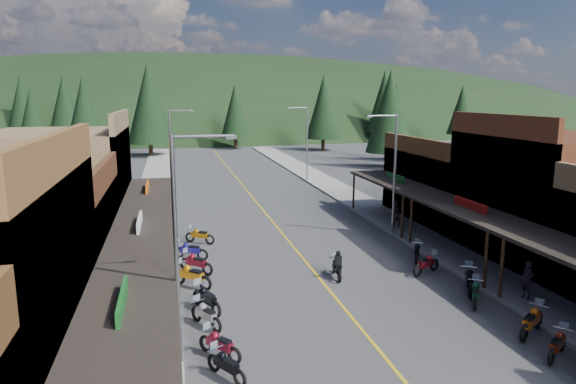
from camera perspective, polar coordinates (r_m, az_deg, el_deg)
ground at (r=25.54m, az=4.25°, el=-10.42°), size 220.00×220.00×0.00m
centerline at (r=44.28m, az=-3.42°, el=-1.27°), size 0.15×90.00×0.01m
sidewalk_west at (r=43.71m, az=-14.74°, el=-1.67°), size 3.40×94.00×0.15m
sidewalk_east at (r=46.47m, az=7.22°, el=-0.67°), size 3.40×94.00×0.15m
shop_west_2 at (r=26.16m, az=-27.23°, el=-5.26°), size 10.90×9.00×6.20m
shop_west_3 at (r=35.12m, az=-23.69°, el=0.51°), size 10.90×10.20×8.20m
shop_east_2 at (r=32.67m, az=27.16°, el=-0.48°), size 10.90×9.00×8.20m
shop_east_3 at (r=40.49m, az=18.31°, el=0.71°), size 10.90×10.20×6.20m
streetlight_0 at (r=17.38m, az=-11.88°, el=-5.34°), size 2.16×0.18×8.00m
streetlight_1 at (r=44.97m, az=-12.70°, el=4.42°), size 2.16×0.18×8.00m
streetlight_2 at (r=34.14m, az=11.56°, el=2.53°), size 2.16×0.18×8.00m
streetlight_3 at (r=54.78m, az=1.98°, el=5.77°), size 2.16×0.18×8.00m
ridge_hill at (r=158.15m, az=-10.47°, el=7.23°), size 310.00×140.00×60.00m
pine_1 at (r=94.26m, az=-23.58°, el=8.66°), size 5.88×5.88×12.50m
pine_2 at (r=80.78m, az=-15.23°, el=9.51°), size 6.72×6.72×14.00m
pine_3 at (r=89.46m, az=-5.90°, el=8.94°), size 5.04×5.04×11.00m
pine_4 at (r=86.48m, az=3.97°, el=9.41°), size 5.88×5.88×12.50m
pine_5 at (r=103.28m, az=10.65°, el=9.89°), size 6.72×6.72×14.00m
pine_6 at (r=101.75m, az=18.72°, el=8.65°), size 5.04×5.04×11.00m
pine_7 at (r=101.82m, az=-27.44°, el=8.45°), size 5.88×5.88×12.50m
pine_8 at (r=64.53m, az=-26.48°, el=6.76°), size 4.48×4.48×10.00m
pine_9 at (r=74.60m, az=11.82°, el=8.35°), size 4.93×4.93×10.80m
pine_10 at (r=73.56m, az=-21.70°, el=8.11°), size 5.38×5.38×11.60m
pine_11 at (r=66.55m, az=11.22°, el=8.80°), size 5.82×5.82×12.40m
bike_west_4 at (r=17.81m, az=-6.89°, el=-18.45°), size 1.55×1.94×1.09m
bike_west_5 at (r=19.05m, az=-7.61°, el=-16.32°), size 1.77×1.95×1.13m
bike_west_6 at (r=21.38m, az=-9.10°, el=-13.21°), size 1.57×2.08×1.15m
bike_west_7 at (r=22.77m, az=-9.06°, el=-11.52°), size 1.62×2.31×1.26m
bike_west_8 at (r=25.51m, az=-10.65°, el=-9.00°), size 2.23×2.19×1.34m
bike_west_9 at (r=27.48m, az=-10.20°, el=-7.65°), size 2.04×2.02×1.23m
bike_west_10 at (r=29.70m, az=-10.82°, el=-6.31°), size 2.18×1.57×1.19m
bike_west_11 at (r=32.75m, az=-9.79°, el=-4.71°), size 2.03×1.65×1.14m
bike_east_4 at (r=21.21m, az=27.77°, el=-14.66°), size 1.94×1.63×1.10m
bike_east_5 at (r=22.54m, az=25.48°, el=-12.72°), size 2.25×1.83×1.26m
bike_east_6 at (r=24.65m, az=20.11°, el=-10.42°), size 1.67×2.08×1.16m
bike_east_7 at (r=26.02m, az=19.49°, el=-9.13°), size 1.69×2.31×1.27m
bike_east_8 at (r=27.90m, az=15.12°, el=-7.64°), size 2.13×1.54×1.17m
bike_east_9 at (r=29.88m, az=14.13°, el=-6.43°), size 1.49×2.00×1.10m
rider_on_bike at (r=26.54m, az=5.46°, el=-8.24°), size 0.90×2.03×1.49m
pedestrian_east_a at (r=25.79m, az=25.06°, el=-8.81°), size 0.51×0.69×1.75m
pedestrian_east_b at (r=36.58m, az=11.78°, el=-2.33°), size 0.96×0.63×1.85m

